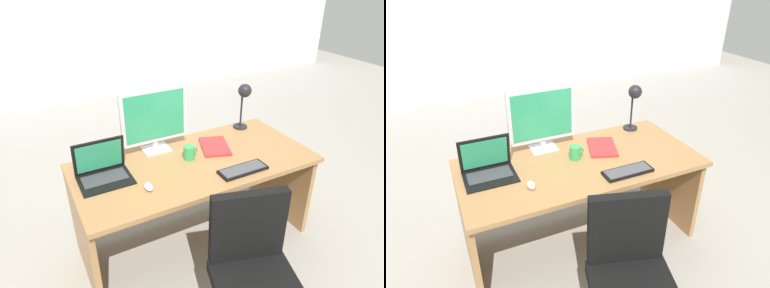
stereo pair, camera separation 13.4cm
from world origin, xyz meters
The scene contains 10 objects.
ground centered at (0.00, 1.50, 0.00)m, with size 12.00×12.00×0.00m, color gray.
back_wall centered at (0.00, 3.64, 1.40)m, with size 10.00×0.10×2.80m, color silver.
desk centered at (0.00, 0.05, 0.52)m, with size 1.72×0.81×0.74m.
monitor centered at (-0.18, 0.28, 1.00)m, with size 0.51×0.16×0.49m.
laptop centered at (-0.63, 0.11, 0.81)m, with size 0.34×0.27×0.26m.
keyboard centered at (0.23, -0.27, 0.75)m, with size 0.35×0.13×0.02m.
mouse centered at (-0.42, -0.17, 0.75)m, with size 0.05×0.09×0.04m.
desk_lamp centered at (0.62, 0.29, 1.02)m, with size 0.12×0.14×0.40m.
book centered at (0.23, 0.11, 0.74)m, with size 0.29×0.35×0.02m.
coffee_mug centered at (-0.02, 0.05, 0.79)m, with size 0.11×0.08×0.10m.
Camera 2 is at (-0.90, -1.93, 2.01)m, focal length 32.34 mm.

